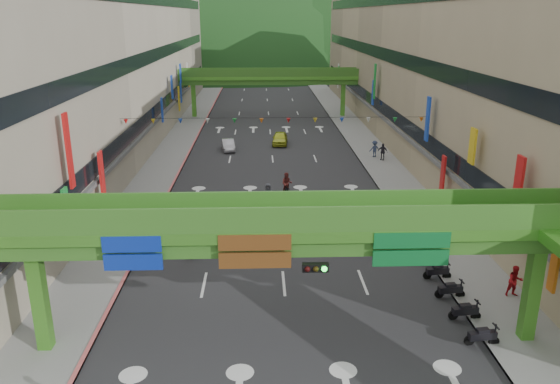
{
  "coord_description": "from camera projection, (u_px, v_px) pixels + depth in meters",
  "views": [
    {
      "loc": [
        -1.2,
        -15.67,
        14.46
      ],
      "look_at": [
        0.0,
        18.0,
        3.5
      ],
      "focal_mm": 35.0,
      "sensor_mm": 36.0,
      "label": 1
    }
  ],
  "objects": [
    {
      "name": "sidewalk_left",
      "position": [
        181.0,
        139.0,
        66.53
      ],
      "size": [
        4.0,
        140.0,
        0.15
      ],
      "primitive_type": "cube",
      "color": "gray",
      "rests_on": "ground"
    },
    {
      "name": "pedestrian_blue",
      "position": [
        374.0,
        150.0,
        57.52
      ],
      "size": [
        0.92,
        0.71,
        1.74
      ],
      "primitive_type": "imported",
      "rotation": [
        0.0,
        0.0,
        3.39
      ],
      "color": "#2A3551",
      "rests_on": "ground"
    },
    {
      "name": "car_yellow",
      "position": [
        280.0,
        138.0,
        63.68
      ],
      "size": [
        2.03,
        4.36,
        1.45
      ],
      "primitive_type": "imported",
      "rotation": [
        0.0,
        0.0,
        -0.08
      ],
      "color": "gold",
      "rests_on": "ground"
    },
    {
      "name": "road_slab",
      "position": [
        271.0,
        139.0,
        66.92
      ],
      "size": [
        18.0,
        140.0,
        0.02
      ],
      "primitive_type": "cube",
      "color": "#28282B",
      "rests_on": "ground"
    },
    {
      "name": "overpass_far",
      "position": [
        269.0,
        80.0,
        79.51
      ],
      "size": [
        28.0,
        2.2,
        7.1
      ],
      "color": "#4C9E2D",
      "rests_on": "ground"
    },
    {
      "name": "hill_left",
      "position": [
        216.0,
        63.0,
        170.96
      ],
      "size": [
        168.0,
        140.0,
        112.0
      ],
      "primitive_type": "ellipsoid",
      "color": "#1C4419",
      "rests_on": "ground"
    },
    {
      "name": "scooter_rider_mid",
      "position": [
        287.0,
        185.0,
        44.86
      ],
      "size": [
        0.96,
        1.6,
        2.18
      ],
      "color": "black",
      "rests_on": "ground"
    },
    {
      "name": "scooter_rider_near",
      "position": [
        192.0,
        242.0,
        34.21
      ],
      "size": [
        0.66,
        1.6,
        1.94
      ],
      "color": "black",
      "rests_on": "ground"
    },
    {
      "name": "building_row_right",
      "position": [
        430.0,
        59.0,
        64.64
      ],
      "size": [
        12.8,
        95.0,
        19.0
      ],
      "color": "gray",
      "rests_on": "ground"
    },
    {
      "name": "curb_left",
      "position": [
        196.0,
        138.0,
        66.59
      ],
      "size": [
        0.2,
        140.0,
        0.18
      ],
      "primitive_type": "cube",
      "color": "#CC5959",
      "rests_on": "ground"
    },
    {
      "name": "building_row_left",
      "position": [
        108.0,
        60.0,
        63.36
      ],
      "size": [
        12.8,
        95.0,
        19.0
      ],
      "color": "#9E937F",
      "rests_on": "ground"
    },
    {
      "name": "overpass_near",
      "position": [
        313.0,
        246.0,
        22.94
      ],
      "size": [
        28.0,
        12.27,
        7.1
      ],
      "color": "#4C9E2D",
      "rests_on": "ground"
    },
    {
      "name": "sidewalk_right",
      "position": [
        360.0,
        137.0,
        67.27
      ],
      "size": [
        4.0,
        140.0,
        0.15
      ],
      "primitive_type": "cube",
      "color": "gray",
      "rests_on": "ground"
    },
    {
      "name": "scooter_rider_far",
      "position": [
        268.0,
        197.0,
        41.95
      ],
      "size": [
        0.95,
        1.6,
        2.2
      ],
      "color": "maroon",
      "rests_on": "ground"
    },
    {
      "name": "parked_scooter_row",
      "position": [
        450.0,
        290.0,
        29.05
      ],
      "size": [
        1.6,
        9.39,
        1.08
      ],
      "color": "black",
      "rests_on": "ground"
    },
    {
      "name": "pedestrian_dark",
      "position": [
        382.0,
        153.0,
        56.32
      ],
      "size": [
        1.1,
        0.85,
        1.74
      ],
      "primitive_type": "imported",
      "rotation": [
        0.0,
        0.0,
        -0.48
      ],
      "color": "black",
      "rests_on": "ground"
    },
    {
      "name": "bunting_string",
      "position": [
        275.0,
        121.0,
        46.07
      ],
      "size": [
        26.0,
        0.36,
        0.47
      ],
      "color": "black",
      "rests_on": "ground"
    },
    {
      "name": "pedestrian_red",
      "position": [
        515.0,
        284.0,
        28.95
      ],
      "size": [
        0.88,
        0.71,
        1.73
      ],
      "primitive_type": "imported",
      "rotation": [
        0.0,
        0.0,
        0.07
      ],
      "color": "#AB1217",
      "rests_on": "ground"
    },
    {
      "name": "hill_right",
      "position": [
        335.0,
        58.0,
        191.32
      ],
      "size": [
        208.0,
        176.0,
        128.0
      ],
      "primitive_type": "ellipsoid",
      "color": "#1C4419",
      "rests_on": "ground"
    },
    {
      "name": "car_silver",
      "position": [
        228.0,
        145.0,
        60.95
      ],
      "size": [
        1.84,
        3.88,
        1.23
      ],
      "primitive_type": "imported",
      "rotation": [
        0.0,
        0.0,
        0.15
      ],
      "color": "#B0AEB5",
      "rests_on": "ground"
    },
    {
      "name": "curb_right",
      "position": [
        344.0,
        137.0,
        67.2
      ],
      "size": [
        0.2,
        140.0,
        0.18
      ],
      "primitive_type": "cube",
      "color": "gray",
      "rests_on": "ground"
    }
  ]
}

